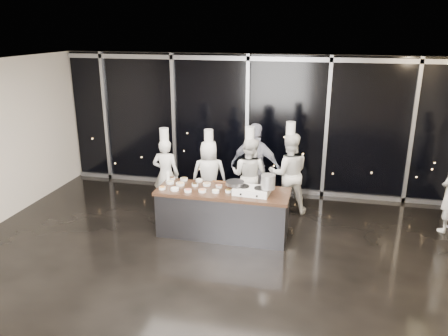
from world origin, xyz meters
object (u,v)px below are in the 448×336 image
at_px(chef_left, 209,175).
at_px(chef_right, 289,173).
at_px(guest, 255,167).
at_px(chef_center, 249,175).
at_px(frying_pan, 234,183).
at_px(stock_pot, 268,182).
at_px(stove, 252,191).
at_px(chef_far_left, 166,173).
at_px(demo_counter, 223,212).

height_order(chef_left, chef_right, chef_right).
bearing_deg(guest, chef_center, 66.71).
xyz_separation_m(frying_pan, chef_center, (0.06, 1.22, -0.25)).
height_order(chef_left, guest, guest).
xyz_separation_m(stock_pot, chef_left, (-1.41, 1.23, -0.39)).
distance_m(frying_pan, chef_center, 1.25).
relative_size(stove, stock_pot, 2.64).
relative_size(chef_far_left, guest, 0.95).
height_order(guest, chef_right, chef_right).
height_order(chef_center, chef_right, chef_right).
bearing_deg(chef_right, stove, 55.04).
height_order(stock_pot, chef_center, chef_center).
distance_m(demo_counter, stock_pot, 1.11).
bearing_deg(demo_counter, chef_center, 76.91).
xyz_separation_m(frying_pan, guest, (0.16, 1.38, -0.13)).
bearing_deg(stove, chef_center, 106.78).
bearing_deg(guest, chef_left, 24.16).
relative_size(chef_center, chef_right, 0.94).
bearing_deg(stove, chef_far_left, 158.04).
relative_size(frying_pan, guest, 0.32).
bearing_deg(demo_counter, chef_far_left, 146.99).
bearing_deg(frying_pan, demo_counter, 179.49).
relative_size(chef_far_left, chef_left, 1.01).
xyz_separation_m(stove, chef_far_left, (-2.02, 1.02, -0.16)).
relative_size(stove, chef_center, 0.36).
bearing_deg(chef_left, chef_right, 171.57).
bearing_deg(frying_pan, stock_pot, -1.30).
relative_size(demo_counter, frying_pan, 4.07).
relative_size(stock_pot, chef_far_left, 0.14).
relative_size(frying_pan, chef_far_left, 0.34).
bearing_deg(chef_center, chef_right, -157.88).
bearing_deg(stock_pot, demo_counter, 174.10).
bearing_deg(guest, stove, 107.81).
height_order(demo_counter, stock_pot, stock_pot).
height_order(demo_counter, guest, guest).
relative_size(demo_counter, stock_pot, 9.73).
height_order(chef_far_left, chef_right, chef_right).
distance_m(demo_counter, frying_pan, 0.66).
xyz_separation_m(chef_far_left, chef_center, (1.75, 0.24, 0.02)).
relative_size(stove, chef_right, 0.34).
bearing_deg(guest, stock_pot, 118.92).
xyz_separation_m(demo_counter, chef_right, (1.09, 1.35, 0.42)).
bearing_deg(demo_counter, chef_left, 116.49).
bearing_deg(chef_right, chef_left, -6.82).
distance_m(stove, chef_left, 1.65).
xyz_separation_m(chef_center, guest, (0.11, 0.16, 0.12)).
relative_size(demo_counter, chef_far_left, 1.38).
height_order(demo_counter, chef_far_left, chef_far_left).
xyz_separation_m(demo_counter, chef_center, (0.28, 1.20, 0.37)).
distance_m(stock_pot, chef_left, 1.91).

